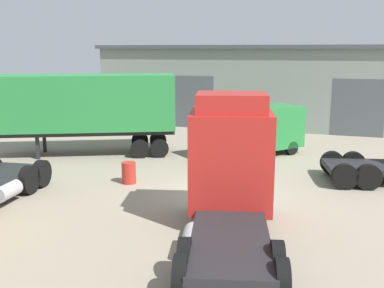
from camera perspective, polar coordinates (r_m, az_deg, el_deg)
The scene contains 6 objects.
ground_plane at distance 16.99m, azimuth 3.14°, elevation -6.58°, with size 60.00×60.00×0.00m, color gray.
warehouse_building at distance 34.41m, azimuth 10.95°, elevation 7.50°, with size 25.28×9.45×5.67m.
container_trailer_green at distance 23.70m, azimuth -13.29°, elevation 4.91°, with size 9.30×5.95×4.13m.
tractor_unit_red at distance 13.65m, azimuth 4.87°, elevation -2.79°, with size 3.88×6.81×4.11m.
delivery_van_green at distance 23.07m, azimuth 7.56°, elevation 1.77°, with size 5.03×5.34×2.49m.
oil_drum at distance 18.58m, azimuth -8.03°, elevation -3.64°, with size 0.58×0.58×0.88m.
Camera 1 is at (3.95, -15.62, 5.40)m, focal length 42.00 mm.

